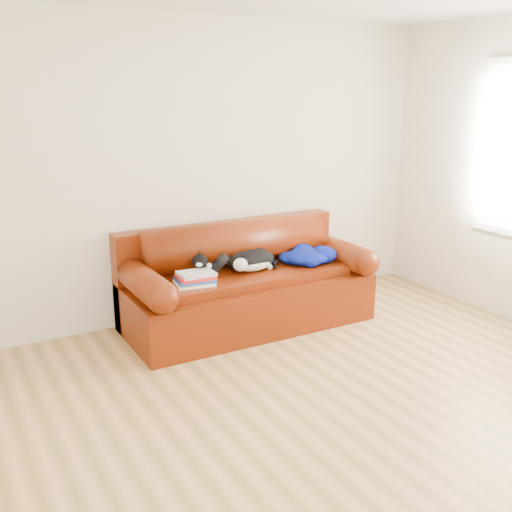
% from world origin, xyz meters
% --- Properties ---
extents(ground, '(4.50, 4.50, 0.00)m').
position_xyz_m(ground, '(0.00, 0.00, 0.00)').
color(ground, olive).
rests_on(ground, ground).
extents(room_shell, '(4.52, 4.02, 2.61)m').
position_xyz_m(room_shell, '(0.12, 0.02, 1.67)').
color(room_shell, beige).
rests_on(room_shell, ground).
extents(sofa_base, '(2.10, 0.90, 0.50)m').
position_xyz_m(sofa_base, '(0.14, 1.49, 0.24)').
color(sofa_base, '#3A0F02').
rests_on(sofa_base, ground).
extents(sofa_back, '(2.10, 1.01, 0.88)m').
position_xyz_m(sofa_back, '(0.14, 1.74, 0.54)').
color(sofa_back, '#3A0F02').
rests_on(sofa_back, ground).
extents(book_stack, '(0.34, 0.28, 0.10)m').
position_xyz_m(book_stack, '(-0.41, 1.35, 0.55)').
color(book_stack, white).
rests_on(book_stack, sofa_base).
extents(cat, '(0.63, 0.38, 0.23)m').
position_xyz_m(cat, '(0.14, 1.45, 0.59)').
color(cat, black).
rests_on(cat, sofa_base).
extents(blanket, '(0.50, 0.40, 0.15)m').
position_xyz_m(blanket, '(0.70, 1.41, 0.57)').
color(blanket, '#020C4C').
rests_on(blanket, sofa_base).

